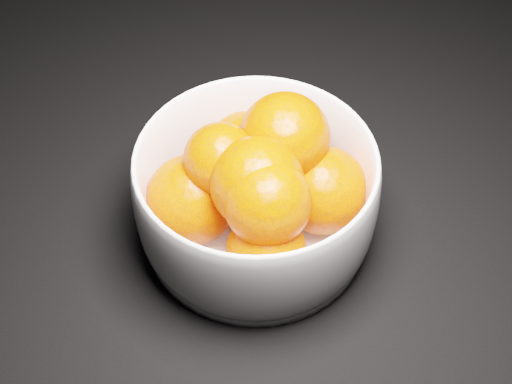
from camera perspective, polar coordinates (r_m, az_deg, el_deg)
The scene contains 2 objects.
bowl at distance 0.59m, azimuth 0.00°, elevation -0.31°, with size 0.20×0.20×0.10m.
orange_pile at distance 0.58m, azimuth 0.24°, elevation 0.80°, with size 0.17×0.15×0.12m.
Camera 1 is at (0.44, -0.16, 0.50)m, focal length 50.00 mm.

